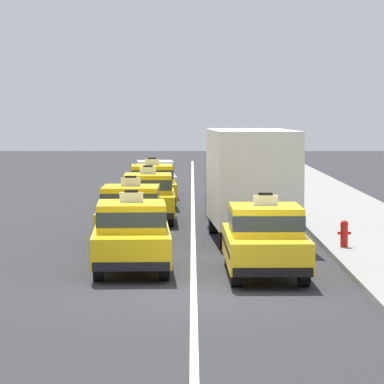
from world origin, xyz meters
name	(u,v)px	position (x,y,z in m)	size (l,w,h in m)	color
ground_plane	(190,296)	(0.00, 0.00, 0.00)	(160.00, 160.00, 0.00)	#2B2B2D
lane_stripe_left_right	(189,209)	(0.00, 20.00, 0.00)	(0.14, 80.00, 0.01)	silver
sidewalk_curb	(353,220)	(5.60, 15.00, 0.07)	(4.00, 90.00, 0.15)	gray
taxi_left_nearest	(128,235)	(-1.48, 3.58, 0.88)	(2.02, 4.64, 1.96)	black
taxi_left_second	(127,213)	(-1.80, 9.17, 0.88)	(1.82, 4.56, 1.96)	black
taxi_left_third	(144,197)	(-1.54, 15.10, 0.88)	(1.94, 4.61, 1.96)	black
taxi_left_fourth	(148,185)	(-1.62, 21.12, 0.88)	(2.07, 4.66, 1.96)	black
sedan_left_fifth	(151,177)	(-1.68, 26.42, 0.85)	(2.02, 4.40, 1.58)	black
taxi_right_nearest	(261,239)	(1.65, 2.72, 0.88)	(1.87, 4.58, 1.96)	black
box_truck_right_second	(245,179)	(1.66, 10.24, 1.78)	(2.58, 7.07, 3.27)	black
taxi_right_third	(234,192)	(1.61, 17.15, 0.88)	(1.92, 4.60, 1.96)	black
fire_hydrant	(340,232)	(4.08, 7.04, 0.55)	(0.36, 0.22, 0.73)	red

